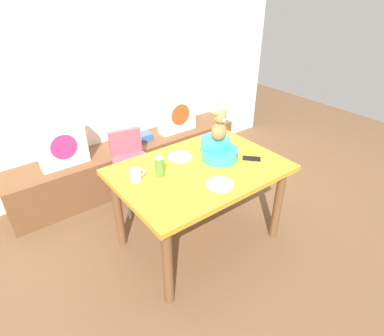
{
  "coord_description": "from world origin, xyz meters",
  "views": [
    {
      "loc": [
        -1.35,
        -1.67,
        2.03
      ],
      "look_at": [
        0.0,
        0.1,
        0.69
      ],
      "focal_mm": 30.14,
      "sensor_mm": 36.0,
      "label": 1
    }
  ],
  "objects_px": {
    "highchair": "(131,161)",
    "dinner_plate_near": "(220,185)",
    "pillow_floral_right": "(177,113)",
    "coffee_mug": "(136,175)",
    "dining_table": "(200,179)",
    "dinner_plate_far": "(180,157)",
    "book_stack": "(142,137)",
    "infant_seat_teal": "(218,150)",
    "teddy_bear": "(219,126)",
    "pillow_floral_left": "(61,144)",
    "cell_phone": "(252,159)",
    "ketchup_bottle": "(159,166)"
  },
  "relations": [
    {
      "from": "highchair",
      "to": "dinner_plate_near",
      "type": "relative_size",
      "value": 3.95
    },
    {
      "from": "pillow_floral_right",
      "to": "coffee_mug",
      "type": "xyz_separation_m",
      "value": [
        -1.09,
        -1.05,
        0.11
      ]
    },
    {
      "from": "dining_table",
      "to": "dinner_plate_far",
      "type": "relative_size",
      "value": 6.53
    },
    {
      "from": "book_stack",
      "to": "dinner_plate_near",
      "type": "xyz_separation_m",
      "value": [
        -0.19,
        -1.49,
        0.25
      ]
    },
    {
      "from": "book_stack",
      "to": "coffee_mug",
      "type": "bearing_deg",
      "value": -120.7
    },
    {
      "from": "infant_seat_teal",
      "to": "dining_table",
      "type": "bearing_deg",
      "value": -170.65
    },
    {
      "from": "infant_seat_teal",
      "to": "dinner_plate_far",
      "type": "distance_m",
      "value": 0.32
    },
    {
      "from": "dining_table",
      "to": "highchair",
      "type": "distance_m",
      "value": 0.81
    },
    {
      "from": "teddy_bear",
      "to": "dinner_plate_near",
      "type": "distance_m",
      "value": 0.49
    },
    {
      "from": "teddy_bear",
      "to": "coffee_mug",
      "type": "bearing_deg",
      "value": 171.63
    },
    {
      "from": "pillow_floral_left",
      "to": "infant_seat_teal",
      "type": "bearing_deg",
      "value": -51.59
    },
    {
      "from": "infant_seat_teal",
      "to": "dinner_plate_near",
      "type": "xyz_separation_m",
      "value": [
        -0.26,
        -0.31,
        -0.07
      ]
    },
    {
      "from": "infant_seat_teal",
      "to": "pillow_floral_right",
      "type": "bearing_deg",
      "value": 71.14
    },
    {
      "from": "dinner_plate_near",
      "to": "pillow_floral_left",
      "type": "bearing_deg",
      "value": 114.21
    },
    {
      "from": "dining_table",
      "to": "dinner_plate_near",
      "type": "height_order",
      "value": "dinner_plate_near"
    },
    {
      "from": "dinner_plate_far",
      "to": "cell_phone",
      "type": "distance_m",
      "value": 0.59
    },
    {
      "from": "book_stack",
      "to": "dinner_plate_near",
      "type": "distance_m",
      "value": 1.52
    },
    {
      "from": "dinner_plate_near",
      "to": "cell_phone",
      "type": "relative_size",
      "value": 1.39
    },
    {
      "from": "pillow_floral_right",
      "to": "cell_phone",
      "type": "distance_m",
      "value": 1.35
    },
    {
      "from": "pillow_floral_left",
      "to": "infant_seat_teal",
      "type": "distance_m",
      "value": 1.48
    },
    {
      "from": "dining_table",
      "to": "cell_phone",
      "type": "xyz_separation_m",
      "value": [
        0.42,
        -0.15,
        0.11
      ]
    },
    {
      "from": "book_stack",
      "to": "highchair",
      "type": "bearing_deg",
      "value": -130.11
    },
    {
      "from": "book_stack",
      "to": "infant_seat_teal",
      "type": "xyz_separation_m",
      "value": [
        0.06,
        -1.17,
        0.31
      ]
    },
    {
      "from": "highchair",
      "to": "teddy_bear",
      "type": "relative_size",
      "value": 3.16
    },
    {
      "from": "dining_table",
      "to": "dinner_plate_near",
      "type": "distance_m",
      "value": 0.3
    },
    {
      "from": "coffee_mug",
      "to": "dinner_plate_far",
      "type": "height_order",
      "value": "coffee_mug"
    },
    {
      "from": "dinner_plate_far",
      "to": "coffee_mug",
      "type": "bearing_deg",
      "value": -168.65
    },
    {
      "from": "highchair",
      "to": "dinner_plate_far",
      "type": "distance_m",
      "value": 0.62
    },
    {
      "from": "dining_table",
      "to": "coffee_mug",
      "type": "xyz_separation_m",
      "value": [
        -0.48,
        0.14,
        0.15
      ]
    },
    {
      "from": "dining_table",
      "to": "ketchup_bottle",
      "type": "xyz_separation_m",
      "value": [
        -0.31,
        0.09,
        0.19
      ]
    },
    {
      "from": "pillow_floral_right",
      "to": "book_stack",
      "type": "bearing_deg",
      "value": 177.38
    },
    {
      "from": "dining_table",
      "to": "highchair",
      "type": "height_order",
      "value": "highchair"
    },
    {
      "from": "pillow_floral_left",
      "to": "coffee_mug",
      "type": "relative_size",
      "value": 3.67
    },
    {
      "from": "cell_phone",
      "to": "ketchup_bottle",
      "type": "bearing_deg",
      "value": 119.86
    },
    {
      "from": "teddy_bear",
      "to": "coffee_mug",
      "type": "relative_size",
      "value": 2.08
    },
    {
      "from": "pillow_floral_left",
      "to": "pillow_floral_right",
      "type": "bearing_deg",
      "value": 0.0
    },
    {
      "from": "highchair",
      "to": "book_stack",
      "type": "bearing_deg",
      "value": 49.89
    },
    {
      "from": "pillow_floral_right",
      "to": "book_stack",
      "type": "xyz_separation_m",
      "value": [
        -0.46,
        0.02,
        -0.18
      ]
    },
    {
      "from": "coffee_mug",
      "to": "cell_phone",
      "type": "height_order",
      "value": "coffee_mug"
    },
    {
      "from": "book_stack",
      "to": "highchair",
      "type": "relative_size",
      "value": 0.25
    },
    {
      "from": "infant_seat_teal",
      "to": "teddy_bear",
      "type": "bearing_deg",
      "value": -90.0
    },
    {
      "from": "pillow_floral_right",
      "to": "ketchup_bottle",
      "type": "xyz_separation_m",
      "value": [
        -0.92,
        -1.1,
        0.15
      ]
    },
    {
      "from": "infant_seat_teal",
      "to": "cell_phone",
      "type": "relative_size",
      "value": 2.29
    },
    {
      "from": "ketchup_bottle",
      "to": "dinner_plate_near",
      "type": "distance_m",
      "value": 0.46
    },
    {
      "from": "infant_seat_teal",
      "to": "coffee_mug",
      "type": "distance_m",
      "value": 0.71
    },
    {
      "from": "highchair",
      "to": "teddy_bear",
      "type": "height_order",
      "value": "teddy_bear"
    },
    {
      "from": "book_stack",
      "to": "dining_table",
      "type": "relative_size",
      "value": 0.15
    },
    {
      "from": "book_stack",
      "to": "dining_table",
      "type": "distance_m",
      "value": 1.23
    },
    {
      "from": "dinner_plate_near",
      "to": "infant_seat_teal",
      "type": "bearing_deg",
      "value": 50.74
    },
    {
      "from": "book_stack",
      "to": "dinner_plate_near",
      "type": "relative_size",
      "value": 1.0
    }
  ]
}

